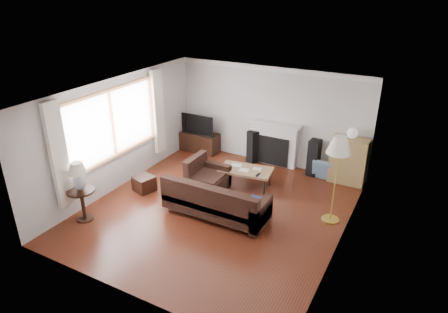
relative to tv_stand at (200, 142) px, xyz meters
The scene contains 17 objects.
room 3.30m from the tv_stand, 51.97° to the right, with size 5.10×5.60×2.54m.
window 3.02m from the tv_stand, 100.74° to the right, with size 0.12×2.74×1.54m, color #925D36.
curtain_near 4.38m from the tv_stand, 96.23° to the right, with size 0.10×0.35×2.10m, color #EEE5D0.
curtain_far 1.69m from the tv_stand, 111.53° to the right, with size 0.10×0.35×2.10m, color #EEE5D0.
fireplace 2.12m from the tv_stand, ahead, with size 1.40×0.26×1.15m, color white.
tv_stand is the anchor object (origin of this frame).
television 0.54m from the tv_stand, behind, with size 0.96×0.13×0.55m, color black.
speaker_left 1.61m from the tv_stand, ahead, with size 0.24×0.28×0.85m, color black.
speaker_right 3.20m from the tv_stand, ahead, with size 0.25×0.30×0.90m, color black.
bookshelf 4.02m from the tv_stand, ahead, with size 0.81×0.38×1.11m, color #9C7D48.
globe_lamp 4.12m from the tv_stand, ahead, with size 0.25×0.25×0.25m, color white.
sectional_sofa 3.36m from the tv_stand, 52.85° to the right, with size 2.30×1.68×0.74m, color black.
coffee_table 2.40m from the tv_stand, 32.58° to the right, with size 1.17×0.64×0.46m, color #997049.
footstool 2.54m from the tv_stand, 88.17° to the right, with size 0.41×0.41×0.35m, color black.
floor_lamp 4.51m from the tv_stand, 23.01° to the right, with size 0.46×0.46×1.78m, color gold.
side_table 4.05m from the tv_stand, 92.95° to the right, with size 0.54×0.54×0.67m, color black.
table_lamp 4.11m from the tv_stand, 92.95° to the right, with size 0.35×0.35×0.57m, color silver.
Camera 1 is at (3.51, -6.20, 4.41)m, focal length 32.00 mm.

